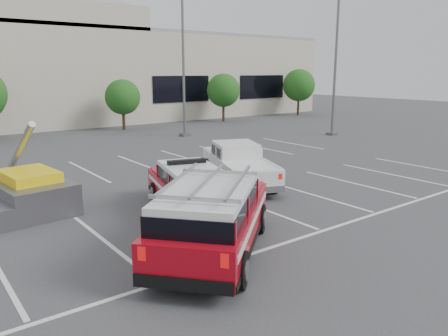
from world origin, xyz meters
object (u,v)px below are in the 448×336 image
(light_pole_mid, at_px, (183,63))
(light_pole_right, at_px, (336,63))
(fire_chief_suv, at_px, (191,192))
(ladder_suv, at_px, (212,223))
(convention_building, at_px, (25,70))
(tree_right, at_px, (224,91))
(tree_far_right, at_px, (299,86))
(tree_mid_right, at_px, (123,98))
(white_pickup, at_px, (238,168))
(utility_rig, at_px, (28,194))

(light_pole_mid, bearing_deg, light_pole_right, -33.69)
(light_pole_mid, xyz_separation_m, fire_chief_suv, (-9.11, -15.03, -4.49))
(light_pole_mid, relative_size, light_pole_right, 1.00)
(light_pole_right, distance_m, ladder_suv, 23.49)
(light_pole_right, bearing_deg, ladder_suv, -147.86)
(convention_building, bearing_deg, tree_right, -33.37)
(tree_far_right, xyz_separation_m, light_pole_right, (-9.09, -12.05, 2.14))
(light_pole_mid, bearing_deg, ladder_suv, -119.98)
(tree_mid_right, relative_size, fire_chief_suv, 0.78)
(tree_mid_right, xyz_separation_m, light_pole_mid, (1.91, -6.05, 2.68))
(light_pole_right, bearing_deg, tree_mid_right, 132.17)
(convention_building, height_order, light_pole_right, convention_building)
(convention_building, distance_m, light_pole_right, 26.99)
(tree_mid_right, relative_size, light_pole_mid, 0.39)
(tree_mid_right, xyz_separation_m, tree_far_right, (20.00, 0.00, 0.54))
(light_pole_mid, distance_m, white_pickup, 14.81)
(fire_chief_suv, bearing_deg, tree_far_right, 53.01)
(light_pole_right, height_order, utility_rig, light_pole_right)
(convention_building, height_order, ladder_suv, convention_building)
(tree_right, bearing_deg, tree_far_right, 0.00)
(tree_mid_right, height_order, tree_right, tree_right)
(light_pole_mid, distance_m, light_pole_right, 10.82)
(tree_right, relative_size, ladder_suv, 0.82)
(tree_right, distance_m, fire_chief_suv, 27.28)
(fire_chief_suv, bearing_deg, utility_rig, 157.38)
(light_pole_right, relative_size, ladder_suv, 1.89)
(convention_building, xyz_separation_m, ladder_suv, (-3.73, -34.15, -3.87))
(tree_mid_right, distance_m, ladder_suv, 25.87)
(convention_building, distance_m, tree_right, 17.96)
(light_pole_right, bearing_deg, light_pole_mid, 146.31)
(tree_mid_right, relative_size, utility_rig, 1.04)
(light_pole_right, bearing_deg, convention_building, 125.89)
(white_pickup, bearing_deg, light_pole_mid, 89.41)
(tree_mid_right, distance_m, tree_right, 10.00)
(light_pole_mid, height_order, white_pickup, light_pole_mid)
(light_pole_mid, height_order, ladder_suv, light_pole_mid)
(tree_right, xyz_separation_m, fire_chief_suv, (-17.20, -21.08, -2.07))
(tree_far_right, height_order, light_pole_mid, light_pole_mid)
(convention_building, xyz_separation_m, tree_right, (14.91, -9.82, -1.95))
(tree_far_right, bearing_deg, tree_mid_right, -180.00)
(tree_right, distance_m, tree_far_right, 10.00)
(tree_mid_right, bearing_deg, white_pickup, -100.57)
(ladder_suv, bearing_deg, fire_chief_suv, 114.64)
(tree_far_right, bearing_deg, light_pole_mid, -161.52)
(tree_right, distance_m, ladder_suv, 30.71)
(tree_far_right, distance_m, fire_chief_suv, 34.49)
(tree_right, relative_size, utility_rig, 1.15)
(light_pole_right, distance_m, utility_rig, 23.55)
(fire_chief_suv, distance_m, utility_rig, 5.42)
(white_pickup, height_order, utility_rig, utility_rig)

